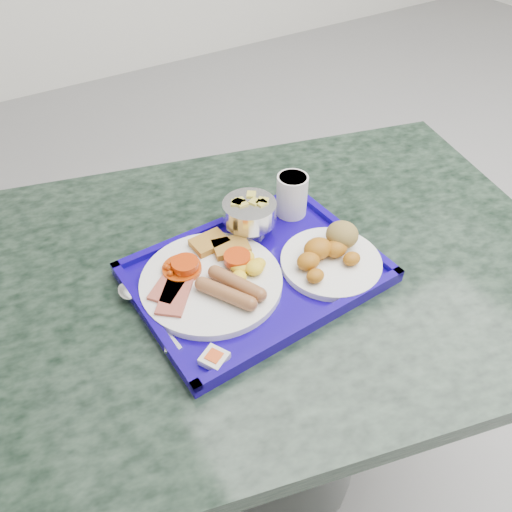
{
  "coord_description": "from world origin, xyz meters",
  "views": [
    {
      "loc": [
        -1.51,
        -0.33,
        1.43
      ],
      "look_at": [
        -1.17,
        0.22,
        0.82
      ],
      "focal_mm": 35.0,
      "sensor_mm": 36.0,
      "label": 1
    }
  ],
  "objects_px": {
    "table": "(255,330)",
    "main_plate": "(214,277)",
    "fruit_bowl": "(249,212)",
    "juice_cup": "(292,194)",
    "tray": "(256,274)",
    "bread_plate": "(331,254)"
  },
  "relations": [
    {
      "from": "main_plate",
      "to": "juice_cup",
      "type": "xyz_separation_m",
      "value": [
        0.24,
        0.09,
        0.03
      ]
    },
    {
      "from": "table",
      "to": "juice_cup",
      "type": "height_order",
      "value": "juice_cup"
    },
    {
      "from": "tray",
      "to": "bread_plate",
      "type": "xyz_separation_m",
      "value": [
        0.13,
        -0.05,
        0.03
      ]
    },
    {
      "from": "table",
      "to": "fruit_bowl",
      "type": "height_order",
      "value": "fruit_bowl"
    },
    {
      "from": "juice_cup",
      "to": "main_plate",
      "type": "bearing_deg",
      "value": -158.24
    },
    {
      "from": "bread_plate",
      "to": "table",
      "type": "bearing_deg",
      "value": 146.01
    },
    {
      "from": "tray",
      "to": "fruit_bowl",
      "type": "relative_size",
      "value": 4.27
    },
    {
      "from": "main_plate",
      "to": "fruit_bowl",
      "type": "height_order",
      "value": "fruit_bowl"
    },
    {
      "from": "tray",
      "to": "juice_cup",
      "type": "xyz_separation_m",
      "value": [
        0.16,
        0.11,
        0.05
      ]
    },
    {
      "from": "tray",
      "to": "juice_cup",
      "type": "bearing_deg",
      "value": 35.38
    },
    {
      "from": "fruit_bowl",
      "to": "tray",
      "type": "bearing_deg",
      "value": -115.76
    },
    {
      "from": "tray",
      "to": "juice_cup",
      "type": "relative_size",
      "value": 5.04
    },
    {
      "from": "tray",
      "to": "fruit_bowl",
      "type": "xyz_separation_m",
      "value": [
        0.05,
        0.11,
        0.05
      ]
    },
    {
      "from": "table",
      "to": "main_plate",
      "type": "relative_size",
      "value": 5.43
    },
    {
      "from": "juice_cup",
      "to": "tray",
      "type": "bearing_deg",
      "value": -144.62
    },
    {
      "from": "fruit_bowl",
      "to": "juice_cup",
      "type": "distance_m",
      "value": 0.11
    },
    {
      "from": "main_plate",
      "to": "bread_plate",
      "type": "height_order",
      "value": "bread_plate"
    },
    {
      "from": "table",
      "to": "tray",
      "type": "relative_size",
      "value": 3.09
    },
    {
      "from": "table",
      "to": "tray",
      "type": "height_order",
      "value": "tray"
    },
    {
      "from": "table",
      "to": "main_plate",
      "type": "distance_m",
      "value": 0.24
    },
    {
      "from": "main_plate",
      "to": "table",
      "type": "bearing_deg",
      "value": 6.14
    },
    {
      "from": "main_plate",
      "to": "juice_cup",
      "type": "relative_size",
      "value": 2.86
    }
  ]
}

